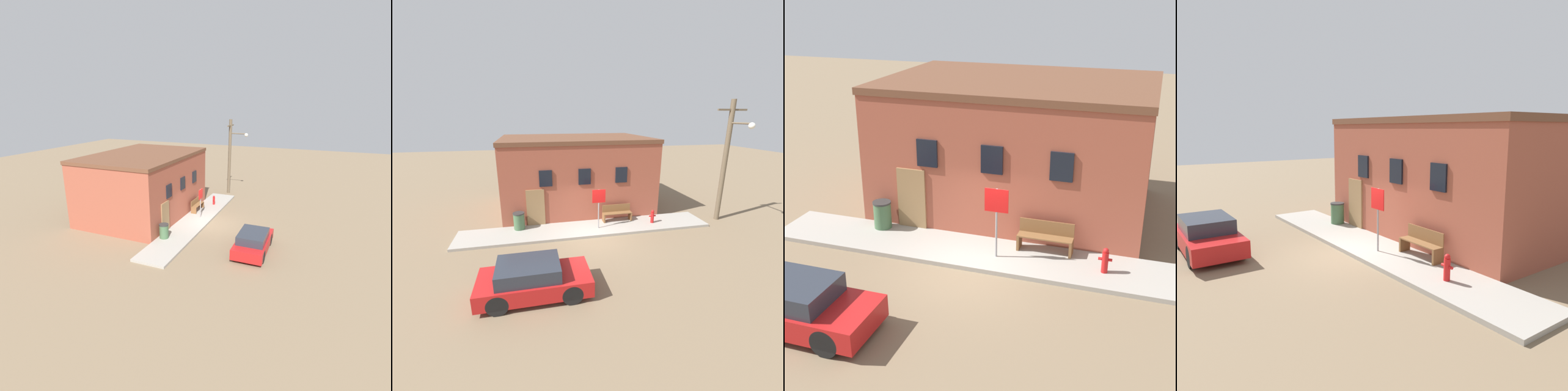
% 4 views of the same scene
% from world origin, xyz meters
% --- Properties ---
extents(ground_plane, '(80.00, 80.00, 0.00)m').
position_xyz_m(ground_plane, '(0.00, 0.00, 0.00)').
color(ground_plane, '#7A664C').
extents(sidewalk, '(13.76, 2.11, 0.14)m').
position_xyz_m(sidewalk, '(0.00, 1.06, 0.07)').
color(sidewalk, '#9E998E').
rests_on(sidewalk, ground).
extents(brick_building, '(9.41, 6.66, 4.76)m').
position_xyz_m(brick_building, '(0.06, 5.38, 2.38)').
color(brick_building, '#9E4C38').
rests_on(brick_building, ground).
extents(fire_hydrant, '(0.39, 0.19, 0.77)m').
position_xyz_m(fire_hydrant, '(3.81, 0.95, 0.53)').
color(fire_hydrant, red).
rests_on(fire_hydrant, sidewalk).
extents(stop_sign, '(0.72, 0.06, 2.20)m').
position_xyz_m(stop_sign, '(0.58, 0.88, 1.69)').
color(stop_sign, gray).
rests_on(stop_sign, sidewalk).
extents(bench, '(1.70, 0.44, 0.95)m').
position_xyz_m(bench, '(1.91, 1.73, 0.62)').
color(bench, brown).
rests_on(bench, sidewalk).
extents(trash_bin, '(0.62, 0.62, 0.93)m').
position_xyz_m(trash_bin, '(-3.67, 1.70, 0.61)').
color(trash_bin, '#426642').
rests_on(trash_bin, sidewalk).
extents(utility_pole, '(1.80, 1.79, 6.95)m').
position_xyz_m(utility_pole, '(8.08, 0.85, 3.73)').
color(utility_pole, brown).
rests_on(utility_pole, ground).
extents(parked_car, '(3.88, 1.75, 1.27)m').
position_xyz_m(parked_car, '(-3.02, -3.88, 0.63)').
color(parked_car, black).
rests_on(parked_car, ground).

